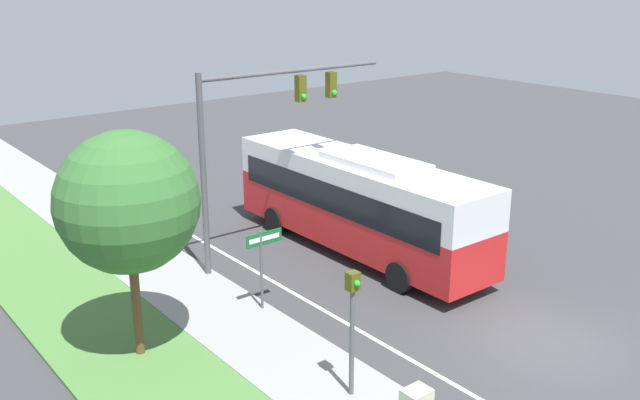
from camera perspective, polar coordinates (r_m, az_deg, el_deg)
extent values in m
plane|color=#38383A|center=(20.89, 18.06, -10.97)|extent=(80.00, 80.00, 0.00)
cube|color=silver|center=(18.33, 11.51, -14.71)|extent=(0.14, 30.00, 0.01)
cube|color=red|center=(25.73, 3.02, -1.49)|extent=(2.60, 11.17, 1.66)
cube|color=silver|center=(25.27, 3.07, 1.74)|extent=(2.60, 11.17, 1.36)
cube|color=black|center=(25.40, 3.06, 0.73)|extent=(2.64, 10.27, 1.03)
cube|color=silver|center=(24.46, 4.40, 3.11)|extent=(1.82, 3.91, 0.24)
cylinder|color=black|center=(27.83, -3.65, -1.62)|extent=(0.28, 1.02, 1.02)
cylinder|color=black|center=(29.23, 0.36, -0.61)|extent=(0.28, 1.02, 1.02)
cylinder|color=black|center=(22.86, 6.38, -6.14)|extent=(0.28, 1.02, 1.02)
cylinder|color=black|center=(24.56, 10.55, -4.61)|extent=(0.28, 1.02, 1.02)
cylinder|color=#4C4C51|center=(23.18, -9.30, 1.67)|extent=(0.20, 0.20, 6.80)
cylinder|color=#4C4C51|center=(24.49, -2.04, 10.28)|extent=(7.37, 0.14, 0.14)
cube|color=#47470F|center=(24.72, -1.56, 8.91)|extent=(0.32, 0.28, 0.90)
sphere|color=#1ED838|center=(24.62, -1.30, 8.29)|extent=(0.18, 0.18, 0.18)
cube|color=#47470F|center=(25.54, 0.90, 9.20)|extent=(0.32, 0.28, 0.90)
sphere|color=#1ED838|center=(25.45, 1.15, 8.60)|extent=(0.18, 0.18, 0.18)
cylinder|color=#4C4C51|center=(16.91, 2.57, -10.88)|extent=(0.12, 0.12, 3.28)
cube|color=#47470F|center=(16.27, 2.64, -6.50)|extent=(0.28, 0.24, 0.44)
sphere|color=#1ED838|center=(16.17, 2.99, -6.67)|extent=(0.14, 0.14, 0.14)
cylinder|color=#4C4C51|center=(21.21, -4.71, -5.77)|extent=(0.08, 0.08, 2.58)
cube|color=#145B2D|center=(20.88, -4.50, -3.07)|extent=(1.23, 0.03, 0.40)
cube|color=white|center=(20.86, -4.47, -3.09)|extent=(1.05, 0.01, 0.14)
cylinder|color=brown|center=(19.24, -14.51, -7.68)|extent=(0.24, 0.24, 3.12)
sphere|color=#33662D|center=(18.28, -15.14, -0.17)|extent=(3.61, 3.61, 3.61)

